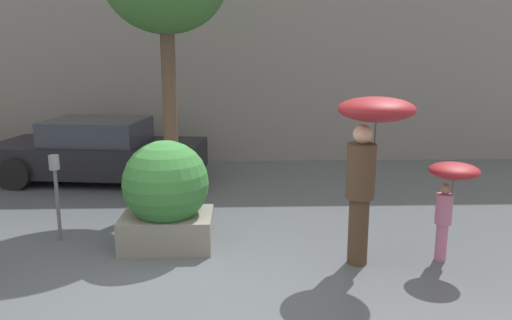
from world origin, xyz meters
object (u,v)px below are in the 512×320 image
(person_child, at_px, (451,185))
(person_adult, at_px, (370,140))
(planter_box, at_px, (166,195))
(parking_meter, at_px, (56,179))
(parked_car_near, at_px, (99,152))

(person_child, bearing_deg, person_adult, -129.50)
(planter_box, bearing_deg, person_child, -10.53)
(planter_box, height_order, parking_meter, planter_box)
(person_adult, height_order, person_child, person_adult)
(person_adult, bearing_deg, planter_box, 157.12)
(planter_box, distance_m, parking_meter, 1.57)
(planter_box, bearing_deg, person_adult, -14.21)
(parking_meter, bearing_deg, planter_box, -9.23)
(person_child, relative_size, parking_meter, 1.05)
(planter_box, height_order, parked_car_near, planter_box)
(person_adult, xyz_separation_m, parked_car_near, (-4.45, 4.35, -0.98))
(planter_box, distance_m, person_child, 3.63)
(person_adult, bearing_deg, parked_car_near, 127.01)
(planter_box, distance_m, parked_car_near, 4.17)
(planter_box, bearing_deg, parked_car_near, 117.30)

